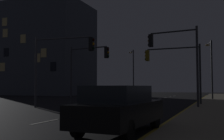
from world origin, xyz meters
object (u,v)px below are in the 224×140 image
street_lamp_mid_block (211,63)px  car (120,108)px  traffic_light_far_right (174,62)px  building_distant (47,50)px  street_lamp_corner (133,69)px  traffic_light_near_right (87,62)px  traffic_light_far_center (175,51)px  traffic_light_overhead_east (61,56)px

street_lamp_mid_block → car: bearing=-95.1°
traffic_light_far_right → building_distant: building_distant is taller
street_lamp_corner → building_distant: bearing=172.7°
car → building_distant: 45.34m
traffic_light_near_right → street_lamp_corner: size_ratio=0.71×
car → street_lamp_mid_block: size_ratio=0.67×
building_distant → traffic_light_near_right: bearing=-47.9°
traffic_light_far_center → street_lamp_corner: 23.69m
traffic_light_far_center → building_distant: (-27.89, 23.82, 4.46)m
traffic_light_overhead_east → street_lamp_mid_block: size_ratio=0.79×
traffic_light_far_right → building_distant: (-27.24, 20.48, 4.92)m
traffic_light_far_center → traffic_light_near_right: bearing=166.9°
traffic_light_near_right → street_lamp_corner: bearing=95.3°
street_lamp_corner → traffic_light_far_right: bearing=-63.0°
street_lamp_corner → building_distant: (-17.98, 2.30, 4.15)m
traffic_light_overhead_east → street_lamp_corner: (-2.16, 24.48, 0.63)m
traffic_light_near_right → building_distant: bearing=132.1°
traffic_light_near_right → street_lamp_corner: (-1.83, 19.65, 0.71)m
street_lamp_corner → building_distant: 18.60m
traffic_light_overhead_east → street_lamp_corner: street_lamp_corner is taller
street_lamp_mid_block → street_lamp_corner: 14.37m
traffic_light_overhead_east → street_lamp_mid_block: street_lamp_mid_block is taller
traffic_light_near_right → car: bearing=-58.9°
traffic_light_near_right → street_lamp_mid_block: size_ratio=0.78×
traffic_light_near_right → street_lamp_mid_block: street_lamp_mid_block is taller
street_lamp_mid_block → street_lamp_corner: size_ratio=0.91×
traffic_light_far_center → street_lamp_corner: bearing=114.7°
street_lamp_mid_block → street_lamp_corner: bearing=146.2°
traffic_light_overhead_east → street_lamp_corner: size_ratio=0.72×
building_distant → street_lamp_mid_block: bearing=-19.0°
street_lamp_corner → traffic_light_far_center: bearing=-65.3°
car → building_distant: building_distant is taller
car → street_lamp_mid_block: 25.10m
traffic_light_far_right → traffic_light_overhead_east: traffic_light_overhead_east is taller
traffic_light_far_right → street_lamp_mid_block: (2.69, 10.20, 0.62)m
traffic_light_overhead_east → traffic_light_near_right: 4.84m
car → building_distant: (-27.70, 35.04, 7.74)m
traffic_light_near_right → traffic_light_far_center: bearing=-13.1°
street_lamp_corner → street_lamp_mid_block: bearing=-33.8°
car → street_lamp_mid_block: bearing=84.9°
traffic_light_far_right → traffic_light_overhead_east: 9.49m
car → street_lamp_mid_block: (2.22, 24.76, 3.44)m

